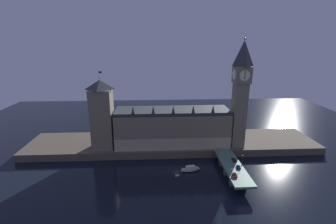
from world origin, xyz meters
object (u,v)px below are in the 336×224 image
Objects in this scene: car_southbound_lead at (239,167)px; boat_upstream at (190,169)px; car_northbound_trail at (235,175)px; pedestrian_near_rail at (231,177)px; street_lamp_far at (218,149)px; clock_tower at (241,92)px; victoria_tower at (102,115)px; street_lamp_mid at (242,159)px; car_southbound_trail at (234,160)px; street_lamp_near at (231,172)px.

car_southbound_lead reaches higher than boat_upstream.
car_northbound_trail is 3.52m from pedestrian_near_rail.
boat_upstream is (-19.59, -8.85, -9.18)m from street_lamp_far.
clock_tower is 18.93× the size of car_southbound_lead.
victoria_tower is 96.76m from car_northbound_trail.
street_lamp_mid is (3.04, 2.83, 3.91)m from car_southbound_lead.
street_lamp_far reaches higher than pedestrian_near_rail.
boat_upstream is at bearing -179.52° from car_southbound_trail.
victoria_tower is 83.65m from street_lamp_far.
car_northbound_trail is at bearing -109.15° from clock_tower.
street_lamp_far is at bearing 115.33° from car_southbound_lead.
pedestrian_near_rail is (-2.64, -2.33, 0.20)m from car_northbound_trail.
street_lamp_near reaches higher than car_southbound_trail.
boat_upstream is (-22.63, 17.73, -5.64)m from car_northbound_trail.
street_lamp_far is (-3.04, 26.58, 3.54)m from car_northbound_trail.
car_northbound_trail is at bearing 43.25° from street_lamp_near.
car_southbound_trail is at bearing 68.71° from pedestrian_near_rail.
clock_tower reaches higher than car_southbound_lead.
car_southbound_trail is (87.32, -27.73, -23.30)m from victoria_tower.
street_lamp_mid is at bearing 52.39° from street_lamp_near.
street_lamp_near is (-0.40, -0.53, 3.02)m from pedestrian_near_rail.
car_southbound_trail is 0.36× the size of boat_upstream.
victoria_tower reaches higher than car_southbound_trail.
pedestrian_near_rail reaches higher than boat_upstream.
car_southbound_lead is at bearing 55.17° from pedestrian_near_rail.
clock_tower is at bearing 78.02° from street_lamp_mid.
car_northbound_trail is at bearing 41.42° from pedestrian_near_rail.
pedestrian_near_rail reaches higher than car_southbound_trail.
boat_upstream is at bearing -146.16° from clock_tower.
car_southbound_lead is at bearing 55.07° from street_lamp_near.
car_southbound_lead is at bearing -105.87° from clock_tower.
clock_tower reaches higher than street_lamp_near.
street_lamp_near reaches higher than boat_upstream.
victoria_tower is 98.42m from street_lamp_mid.
car_northbound_trail is 1.05× the size of car_southbound_lead.
boat_upstream is at bearing 141.92° from car_northbound_trail.
pedestrian_near_rail is 29.10m from street_lamp_far.
clock_tower is at bearing 70.85° from car_northbound_trail.
victoria_tower is at bearing 154.80° from boat_upstream.
car_southbound_trail is 0.64× the size of street_lamp_mid.
car_southbound_lead is 29.75m from boat_upstream.
pedestrian_near_rail is at bearing -127.64° from street_lamp_mid.
street_lamp_near is at bearing -111.75° from car_southbound_trail.
car_northbound_trail is at bearing -29.11° from victoria_tower.
clock_tower reaches higher than street_lamp_far.
car_southbound_trail is 0.69× the size of street_lamp_far.
car_northbound_trail reaches higher than car_southbound_lead.
pedestrian_near_rail is at bearing -138.58° from car_northbound_trail.
street_lamp_mid is (11.34, 14.72, 0.61)m from street_lamp_near.
clock_tower is 5.85× the size of boat_upstream.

